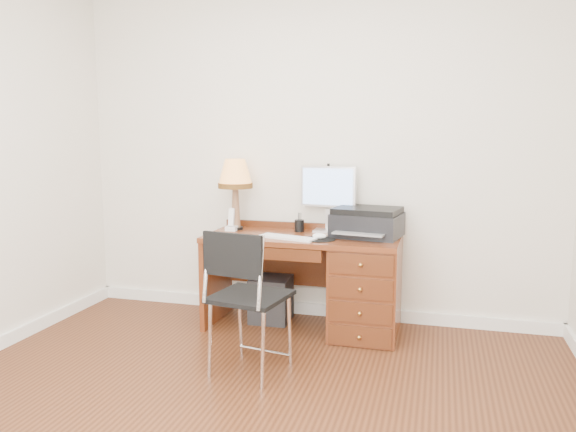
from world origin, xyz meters
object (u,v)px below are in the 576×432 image
(phone, at_px, (232,224))
(chair, at_px, (246,288))
(printer, at_px, (367,222))
(desk, at_px, (343,280))
(monitor, at_px, (328,190))
(leg_lamp, at_px, (235,178))
(equipment_box, at_px, (271,299))

(phone, bearing_deg, chair, -65.10)
(printer, xyz_separation_m, chair, (-0.62, -1.05, -0.29))
(desk, height_order, monitor, monitor)
(leg_lamp, height_order, phone, leg_lamp)
(desk, bearing_deg, chair, -115.22)
(printer, bearing_deg, desk, -143.68)
(phone, height_order, equipment_box, phone)
(monitor, relative_size, leg_lamp, 0.91)
(desk, bearing_deg, leg_lamp, 173.05)
(monitor, height_order, equipment_box, monitor)
(desk, relative_size, monitor, 2.85)
(chair, bearing_deg, desk, 75.00)
(desk, xyz_separation_m, printer, (0.17, 0.09, 0.45))
(chair, distance_m, equipment_box, 1.14)
(desk, distance_m, phone, 1.01)
(monitor, height_order, phone, monitor)
(equipment_box, bearing_deg, leg_lamp, 174.98)
(equipment_box, bearing_deg, phone, -173.76)
(printer, xyz_separation_m, phone, (-1.10, -0.04, -0.06))
(desk, distance_m, chair, 1.07)
(leg_lamp, distance_m, chair, 1.32)
(chair, bearing_deg, equipment_box, 108.95)
(desk, xyz_separation_m, chair, (-0.45, -0.96, 0.16))
(monitor, xyz_separation_m, leg_lamp, (-0.74, -0.13, 0.09))
(printer, distance_m, leg_lamp, 1.13)
(printer, distance_m, phone, 1.10)
(monitor, bearing_deg, chair, -95.33)
(desk, height_order, leg_lamp, leg_lamp)
(printer, bearing_deg, chair, -111.48)
(equipment_box, bearing_deg, chair, -83.27)
(desk, height_order, printer, printer)
(desk, bearing_deg, phone, 176.95)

